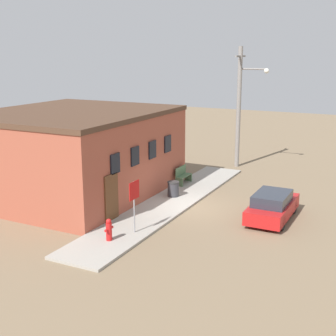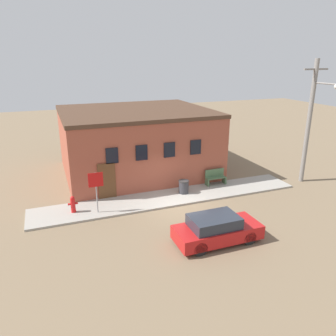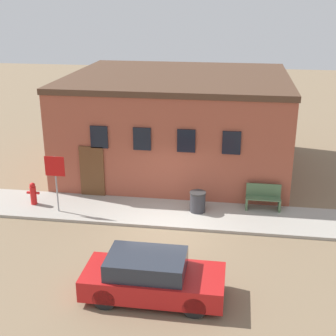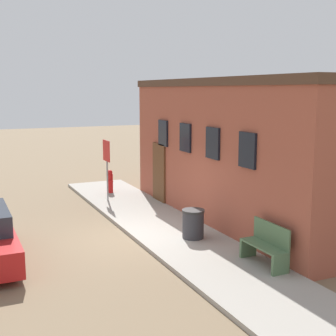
{
  "view_description": "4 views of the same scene",
  "coord_description": "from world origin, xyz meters",
  "px_view_note": "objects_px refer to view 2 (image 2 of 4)",
  "views": [
    {
      "loc": [
        -19.93,
        -8.77,
        7.37
      ],
      "look_at": [
        -0.14,
        1.19,
        1.89
      ],
      "focal_mm": 50.0,
      "sensor_mm": 36.0,
      "label": 1
    },
    {
      "loc": [
        -6.39,
        -15.15,
        7.77
      ],
      "look_at": [
        -0.14,
        1.19,
        1.89
      ],
      "focal_mm": 35.0,
      "sensor_mm": 36.0,
      "label": 2
    },
    {
      "loc": [
        2.25,
        -14.68,
        7.83
      ],
      "look_at": [
        -0.14,
        1.19,
        1.89
      ],
      "focal_mm": 50.0,
      "sensor_mm": 36.0,
      "label": 3
    },
    {
      "loc": [
        11.81,
        -4.31,
        4.09
      ],
      "look_at": [
        -0.14,
        1.19,
        1.89
      ],
      "focal_mm": 50.0,
      "sensor_mm": 36.0,
      "label": 4
    }
  ],
  "objects_px": {
    "fire_hydrant": "(73,204)",
    "trash_bin": "(184,187)",
    "parked_car": "(216,229)",
    "stop_sign": "(96,185)",
    "utility_pole": "(310,119)",
    "bench": "(215,177)"
  },
  "relations": [
    {
      "from": "fire_hydrant",
      "to": "trash_bin",
      "type": "height_order",
      "value": "fire_hydrant"
    },
    {
      "from": "fire_hydrant",
      "to": "parked_car",
      "type": "distance_m",
      "value": 7.6
    },
    {
      "from": "stop_sign",
      "to": "parked_car",
      "type": "distance_m",
      "value": 6.49
    },
    {
      "from": "fire_hydrant",
      "to": "trash_bin",
      "type": "bearing_deg",
      "value": 2.71
    },
    {
      "from": "trash_bin",
      "to": "parked_car",
      "type": "bearing_deg",
      "value": -98.17
    },
    {
      "from": "fire_hydrant",
      "to": "stop_sign",
      "type": "height_order",
      "value": "stop_sign"
    },
    {
      "from": "trash_bin",
      "to": "utility_pole",
      "type": "relative_size",
      "value": 0.1
    },
    {
      "from": "stop_sign",
      "to": "parked_car",
      "type": "height_order",
      "value": "stop_sign"
    },
    {
      "from": "fire_hydrant",
      "to": "bench",
      "type": "xyz_separation_m",
      "value": [
        8.88,
        0.9,
        0.0
      ]
    },
    {
      "from": "fire_hydrant",
      "to": "stop_sign",
      "type": "xyz_separation_m",
      "value": [
        1.19,
        -0.48,
        1.11
      ]
    },
    {
      "from": "parked_car",
      "to": "trash_bin",
      "type": "bearing_deg",
      "value": 81.83
    },
    {
      "from": "fire_hydrant",
      "to": "trash_bin",
      "type": "distance_m",
      "value": 6.43
    },
    {
      "from": "trash_bin",
      "to": "stop_sign",
      "type": "bearing_deg",
      "value": -171.48
    },
    {
      "from": "utility_pole",
      "to": "fire_hydrant",
      "type": "bearing_deg",
      "value": 178.14
    },
    {
      "from": "fire_hydrant",
      "to": "utility_pole",
      "type": "relative_size",
      "value": 0.12
    },
    {
      "from": "bench",
      "to": "trash_bin",
      "type": "relative_size",
      "value": 1.67
    },
    {
      "from": "stop_sign",
      "to": "utility_pole",
      "type": "distance_m",
      "value": 13.69
    },
    {
      "from": "fire_hydrant",
      "to": "trash_bin",
      "type": "xyz_separation_m",
      "value": [
        6.42,
        0.3,
        -0.05
      ]
    },
    {
      "from": "utility_pole",
      "to": "parked_car",
      "type": "bearing_deg",
      "value": -152.92
    },
    {
      "from": "bench",
      "to": "parked_car",
      "type": "relative_size",
      "value": 0.34
    },
    {
      "from": "stop_sign",
      "to": "bench",
      "type": "bearing_deg",
      "value": 10.19
    },
    {
      "from": "bench",
      "to": "fire_hydrant",
      "type": "bearing_deg",
      "value": -174.2
    }
  ]
}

